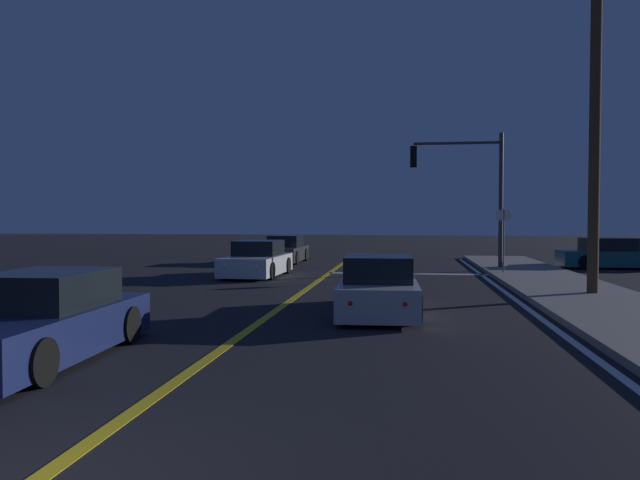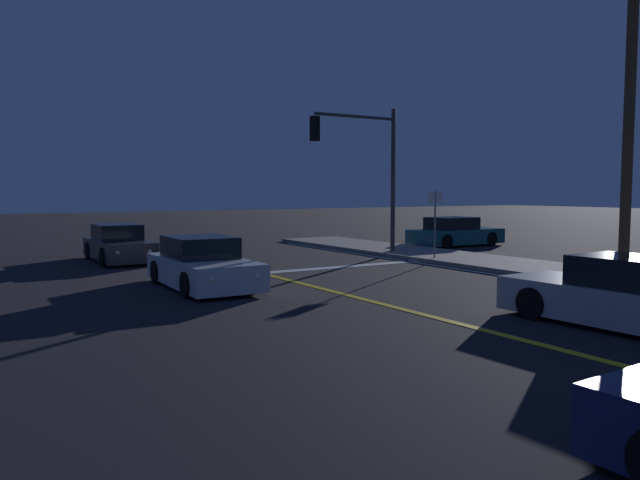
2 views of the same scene
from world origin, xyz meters
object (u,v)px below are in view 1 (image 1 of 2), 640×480
(car_following_oncoming_charcoal, at_px, (285,251))
(car_distant_tail_white, at_px, (257,261))
(car_mid_block_teal, at_px, (613,255))
(car_parked_curb_silver, at_px, (378,288))
(traffic_signal_near_right, at_px, (468,179))
(car_side_waiting_navy, at_px, (41,322))
(street_sign_corner, at_px, (504,231))
(utility_pole_right, at_px, (595,84))

(car_following_oncoming_charcoal, relative_size, car_distant_tail_white, 0.97)
(car_mid_block_teal, distance_m, car_following_oncoming_charcoal, 15.02)
(car_parked_curb_silver, height_order, traffic_signal_near_right, traffic_signal_near_right)
(car_side_waiting_navy, relative_size, street_sign_corner, 1.81)
(car_following_oncoming_charcoal, bearing_deg, car_side_waiting_navy, 91.60)
(car_parked_curb_silver, bearing_deg, car_side_waiting_navy, -134.71)
(car_mid_block_teal, bearing_deg, street_sign_corner, -50.08)
(car_mid_block_teal, bearing_deg, utility_pole_right, -20.16)
(car_mid_block_teal, relative_size, car_parked_curb_silver, 1.02)
(car_distant_tail_white, bearing_deg, car_side_waiting_navy, 91.63)
(car_parked_curb_silver, distance_m, traffic_signal_near_right, 13.50)
(car_parked_curb_silver, xyz_separation_m, utility_pole_right, (5.67, 3.59, 5.22))
(car_side_waiting_navy, xyz_separation_m, car_following_oncoming_charcoal, (-0.41, 21.47, -0.00))
(car_side_waiting_navy, bearing_deg, traffic_signal_near_right, -116.47)
(car_mid_block_teal, height_order, car_distant_tail_white, same)
(utility_pole_right, bearing_deg, car_mid_block_teal, 70.08)
(utility_pole_right, bearing_deg, traffic_signal_near_right, 105.17)
(car_parked_curb_silver, xyz_separation_m, car_following_oncoming_charcoal, (-5.34, 16.13, -0.00))
(car_following_oncoming_charcoal, distance_m, traffic_signal_near_right, 9.76)
(car_side_waiting_navy, xyz_separation_m, street_sign_corner, (9.20, 15.24, 1.13))
(car_side_waiting_navy, distance_m, car_distant_tail_white, 14.07)
(car_mid_block_teal, relative_size, traffic_signal_near_right, 0.80)
(car_distant_tail_white, bearing_deg, traffic_signal_near_right, -152.48)
(car_parked_curb_silver, relative_size, utility_pole_right, 0.40)
(car_side_waiting_navy, bearing_deg, car_parked_curb_silver, -134.93)
(car_mid_block_teal, xyz_separation_m, car_parked_curb_silver, (-9.58, -14.38, -0.00))
(car_mid_block_teal, relative_size, car_following_oncoming_charcoal, 1.08)
(car_side_waiting_navy, bearing_deg, car_following_oncoming_charcoal, -91.11)
(traffic_signal_near_right, distance_m, street_sign_corner, 3.68)
(car_side_waiting_navy, bearing_deg, car_mid_block_teal, -128.56)
(car_following_oncoming_charcoal, bearing_deg, traffic_signal_near_right, 158.63)
(car_mid_block_teal, height_order, traffic_signal_near_right, traffic_signal_near_right)
(car_following_oncoming_charcoal, distance_m, utility_pole_right, 17.49)
(car_mid_block_teal, distance_m, utility_pole_right, 12.61)
(car_mid_block_teal, xyz_separation_m, street_sign_corner, (-5.31, -4.48, 1.13))
(traffic_signal_near_right, relative_size, street_sign_corner, 2.26)
(traffic_signal_near_right, bearing_deg, street_sign_corner, 110.92)
(car_mid_block_teal, height_order, street_sign_corner, street_sign_corner)
(car_mid_block_teal, xyz_separation_m, car_distant_tail_white, (-14.53, -5.65, -0.00))
(car_mid_block_teal, xyz_separation_m, car_side_waiting_navy, (-14.52, -19.72, -0.00))
(car_parked_curb_silver, height_order, street_sign_corner, street_sign_corner)
(car_mid_block_teal, distance_m, traffic_signal_near_right, 7.36)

